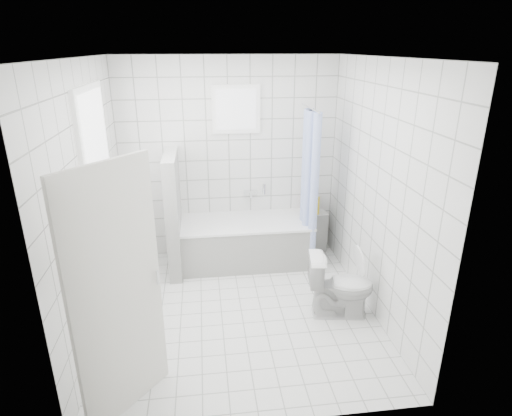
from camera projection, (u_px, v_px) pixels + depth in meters
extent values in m
plane|color=white|center=(241.00, 310.00, 4.64)|extent=(3.00, 3.00, 0.00)
plane|color=white|center=(238.00, 57.00, 3.72)|extent=(3.00, 3.00, 0.00)
cube|color=white|center=(229.00, 160.00, 5.57)|extent=(2.80, 0.02, 2.60)
cube|color=white|center=(260.00, 273.00, 2.79)|extent=(2.80, 0.02, 2.60)
cube|color=white|center=(91.00, 204.00, 4.02)|extent=(0.02, 3.00, 2.60)
cube|color=white|center=(377.00, 192.00, 4.35)|extent=(0.02, 3.00, 2.60)
cube|color=white|center=(99.00, 165.00, 4.19)|extent=(0.01, 0.90, 1.40)
cube|color=white|center=(236.00, 110.00, 5.31)|extent=(0.50, 0.01, 0.50)
cube|color=white|center=(113.00, 233.00, 4.46)|extent=(0.18, 1.02, 0.08)
cube|color=silver|center=(118.00, 296.00, 3.09)|extent=(0.54, 0.64, 2.00)
cube|color=white|center=(246.00, 242.00, 5.61)|extent=(1.65, 0.75, 0.55)
cube|color=white|center=(246.00, 222.00, 5.51)|extent=(1.67, 0.77, 0.03)
cube|color=white|center=(174.00, 213.00, 5.29)|extent=(0.15, 0.85, 1.50)
cube|color=white|center=(311.00, 231.00, 5.96)|extent=(0.40, 0.24, 0.55)
imported|color=white|center=(341.00, 286.00, 4.47)|extent=(0.73, 0.49, 0.69)
cylinder|color=silver|center=(310.00, 108.00, 5.07)|extent=(0.02, 0.80, 0.02)
cube|color=silver|center=(250.00, 193.00, 5.73)|extent=(0.18, 0.06, 0.06)
imported|color=#30B0DA|center=(109.00, 227.00, 4.24)|extent=(0.10, 0.10, 0.21)
imported|color=#B25999|center=(117.00, 211.00, 4.69)|extent=(0.12, 0.12, 0.18)
imported|color=pink|center=(105.00, 230.00, 4.06)|extent=(0.12, 0.12, 0.30)
imported|color=white|center=(114.00, 214.00, 4.50)|extent=(0.13, 0.13, 0.28)
cylinder|color=#1740BD|center=(314.00, 203.00, 5.83)|extent=(0.06, 0.06, 0.26)
cylinder|color=#B9153A|center=(307.00, 204.00, 5.84)|extent=(0.06, 0.06, 0.25)
cylinder|color=yellow|center=(317.00, 205.00, 5.77)|extent=(0.06, 0.06, 0.25)
cylinder|color=green|center=(312.00, 207.00, 5.74)|extent=(0.06, 0.06, 0.22)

